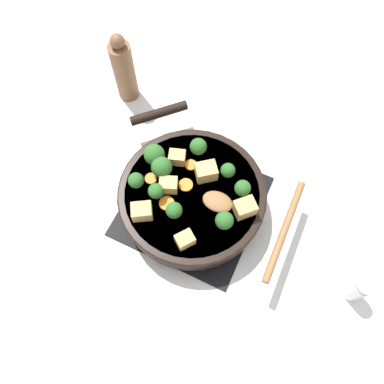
{
  "coord_description": "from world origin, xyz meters",
  "views": [
    {
      "loc": [
        -0.15,
        0.31,
        0.84
      ],
      "look_at": [
        0.0,
        0.0,
        0.08
      ],
      "focal_mm": 35.0,
      "sensor_mm": 36.0,
      "label": 1
    }
  ],
  "objects_px": {
    "pepper_mill": "(124,70)",
    "skillet_pan": "(192,196)",
    "wooden_spoon": "(256,217)",
    "salt_shaker": "(357,290)"
  },
  "relations": [
    {
      "from": "pepper_mill",
      "to": "skillet_pan",
      "type": "bearing_deg",
      "value": 142.58
    },
    {
      "from": "skillet_pan",
      "to": "pepper_mill",
      "type": "distance_m",
      "value": 0.38
    },
    {
      "from": "skillet_pan",
      "to": "wooden_spoon",
      "type": "xyz_separation_m",
      "value": [
        -0.15,
        -0.0,
        0.03
      ]
    },
    {
      "from": "wooden_spoon",
      "to": "pepper_mill",
      "type": "distance_m",
      "value": 0.51
    },
    {
      "from": "wooden_spoon",
      "to": "salt_shaker",
      "type": "bearing_deg",
      "value": 170.58
    },
    {
      "from": "skillet_pan",
      "to": "salt_shaker",
      "type": "relative_size",
      "value": 4.59
    },
    {
      "from": "skillet_pan",
      "to": "salt_shaker",
      "type": "height_order",
      "value": "salt_shaker"
    },
    {
      "from": "wooden_spoon",
      "to": "salt_shaker",
      "type": "relative_size",
      "value": 2.78
    },
    {
      "from": "pepper_mill",
      "to": "salt_shaker",
      "type": "height_order",
      "value": "pepper_mill"
    },
    {
      "from": "wooden_spoon",
      "to": "salt_shaker",
      "type": "height_order",
      "value": "wooden_spoon"
    }
  ]
}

